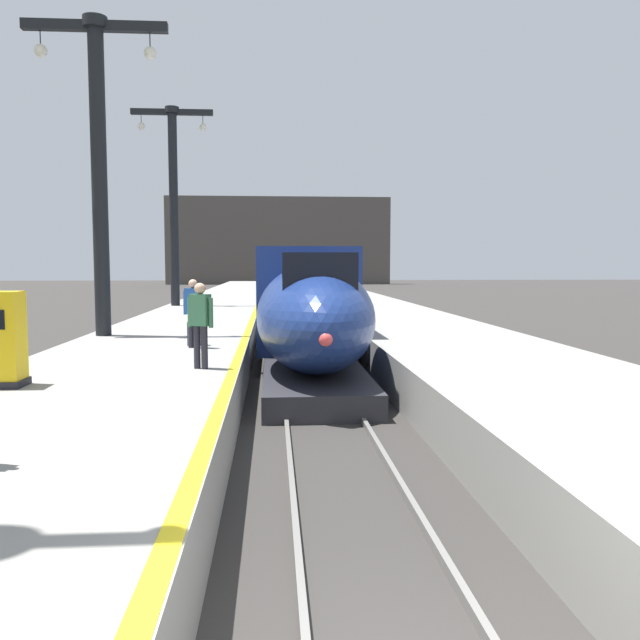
# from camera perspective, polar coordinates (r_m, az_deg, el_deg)

# --- Properties ---
(platform_left) EXTENTS (4.80, 110.00, 1.05)m
(platform_left) POSITION_cam_1_polar(r_m,az_deg,el_deg) (28.96, -10.17, -0.33)
(platform_left) COLOR gray
(platform_left) RESTS_ON ground
(platform_right) EXTENTS (4.80, 110.00, 1.05)m
(platform_right) POSITION_cam_1_polar(r_m,az_deg,el_deg) (29.24, 5.82, -0.23)
(platform_right) COLOR gray
(platform_right) RESTS_ON ground
(platform_left_safety_stripe) EXTENTS (0.20, 107.80, 0.01)m
(platform_left_safety_stripe) POSITION_cam_1_polar(r_m,az_deg,el_deg) (28.77, -5.67, 0.75)
(platform_left_safety_stripe) COLOR yellow
(platform_left_safety_stripe) RESTS_ON platform_left
(rail_main_left) EXTENTS (0.08, 110.00, 0.12)m
(rail_main_left) POSITION_cam_1_polar(r_m,az_deg,el_deg) (31.58, -3.67, -0.69)
(rail_main_left) COLOR slate
(rail_main_left) RESTS_ON ground
(rail_main_right) EXTENTS (0.08, 110.00, 0.12)m
(rail_main_right) POSITION_cam_1_polar(r_m,az_deg,el_deg) (31.63, -0.95, -0.67)
(rail_main_right) COLOR slate
(rail_main_right) RESTS_ON ground
(highspeed_train_main) EXTENTS (2.92, 75.38, 3.60)m
(highspeed_train_main) POSITION_cam_1_polar(r_m,az_deg,el_deg) (49.14, -2.98, 3.51)
(highspeed_train_main) COLOR navy
(highspeed_train_main) RESTS_ON ground
(station_column_mid) EXTENTS (4.00, 0.68, 8.93)m
(station_column_mid) POSITION_cam_1_polar(r_m,az_deg,el_deg) (20.10, -18.79, 14.18)
(station_column_mid) COLOR black
(station_column_mid) RESTS_ON platform_left
(station_column_far) EXTENTS (4.00, 0.68, 9.79)m
(station_column_far) POSITION_cam_1_polar(r_m,az_deg,el_deg) (33.83, -12.69, 11.18)
(station_column_far) COLOR black
(station_column_far) RESTS_ON platform_left
(passenger_near_edge) EXTENTS (0.51, 0.37, 1.69)m
(passenger_near_edge) POSITION_cam_1_polar(r_m,az_deg,el_deg) (16.29, -11.01, 1.05)
(passenger_near_edge) COLOR #23232D
(passenger_near_edge) RESTS_ON platform_left
(passenger_far_waiting) EXTENTS (0.52, 0.37, 1.69)m
(passenger_far_waiting) POSITION_cam_1_polar(r_m,az_deg,el_deg) (12.97, -10.42, 0.12)
(passenger_far_waiting) COLOR #23232D
(passenger_far_waiting) RESTS_ON platform_left
(rolling_suitcase) EXTENTS (0.40, 0.22, 0.98)m
(rolling_suitcase) POSITION_cam_1_polar(r_m,az_deg,el_deg) (16.85, -10.82, -1.16)
(rolling_suitcase) COLOR #4C4C51
(rolling_suitcase) RESTS_ON platform_left
(ticket_machine_yellow) EXTENTS (0.76, 0.62, 1.60)m
(ticket_machine_yellow) POSITION_cam_1_polar(r_m,az_deg,el_deg) (12.14, -26.16, -1.80)
(ticket_machine_yellow) COLOR yellow
(ticket_machine_yellow) RESTS_ON platform_left
(terminus_back_wall) EXTENTS (36.00, 2.00, 14.00)m
(terminus_back_wall) POSITION_cam_1_polar(r_m,az_deg,el_deg) (106.01, -3.62, 6.92)
(terminus_back_wall) COLOR #4C4742
(terminus_back_wall) RESTS_ON ground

